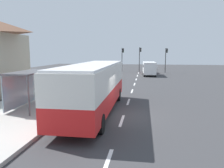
{
  "coord_description": "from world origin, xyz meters",
  "views": [
    {
      "loc": [
        1.53,
        -13.39,
        3.95
      ],
      "look_at": [
        -1.0,
        3.47,
        1.5
      ],
      "focal_mm": 35.54,
      "sensor_mm": 36.0,
      "label": 1
    }
  ],
  "objects": [
    {
      "name": "recycling_bin_blue",
      "position": [
        -4.2,
        2.46,
        0.66
      ],
      "size": [
        0.52,
        0.52,
        0.95
      ],
      "primitive_type": "cylinder",
      "color": "blue",
      "rests_on": "sidewalk_platform"
    },
    {
      "name": "white_van",
      "position": [
        2.2,
        24.72,
        1.34
      ],
      "size": [
        2.24,
        5.29,
        2.3
      ],
      "color": "white",
      "rests_on": "ground"
    },
    {
      "name": "bus",
      "position": [
        -1.71,
        0.49,
        1.84
      ],
      "size": [
        2.6,
        11.03,
        3.21
      ],
      "color": "red",
      "rests_on": "ground"
    },
    {
      "name": "traffic_light_near_side",
      "position": [
        5.5,
        31.01,
        3.17
      ],
      "size": [
        0.49,
        0.28,
        4.74
      ],
      "color": "#2D2D2D",
      "rests_on": "ground"
    },
    {
      "name": "lane_stripe_seg_5",
      "position": [
        0.25,
        19.0,
        0.01
      ],
      "size": [
        0.16,
        2.2,
        0.01
      ],
      "primitive_type": "cube",
      "color": "silver",
      "rests_on": "ground"
    },
    {
      "name": "ground_plane",
      "position": [
        0.0,
        14.0,
        -0.02
      ],
      "size": [
        56.0,
        92.0,
        0.04
      ],
      "primitive_type": "cube",
      "color": "#38383A"
    },
    {
      "name": "traffic_light_far_side",
      "position": [
        -3.1,
        31.81,
        3.2
      ],
      "size": [
        0.49,
        0.28,
        4.79
      ],
      "color": "#2D2D2D",
      "rests_on": "ground"
    },
    {
      "name": "sedan_near",
      "position": [
        2.3,
        29.32,
        0.79
      ],
      "size": [
        1.91,
        4.44,
        1.52
      ],
      "color": "#A51919",
      "rests_on": "ground"
    },
    {
      "name": "lane_stripe_seg_1",
      "position": [
        0.25,
        -1.0,
        0.01
      ],
      "size": [
        0.16,
        2.2,
        0.01
      ],
      "primitive_type": "cube",
      "color": "silver",
      "rests_on": "ground"
    },
    {
      "name": "lane_stripe_seg_7",
      "position": [
        0.25,
        29.0,
        0.01
      ],
      "size": [
        0.16,
        2.2,
        0.01
      ],
      "primitive_type": "cube",
      "color": "silver",
      "rests_on": "ground"
    },
    {
      "name": "lane_stripe_seg_3",
      "position": [
        0.25,
        9.0,
        0.01
      ],
      "size": [
        0.16,
        2.2,
        0.01
      ],
      "primitive_type": "cube",
      "color": "silver",
      "rests_on": "ground"
    },
    {
      "name": "recycling_bin_yellow",
      "position": [
        -4.2,
        1.06,
        0.66
      ],
      "size": [
        0.52,
        0.52,
        0.95
      ],
      "primitive_type": "cylinder",
      "color": "yellow",
      "rests_on": "sidewalk_platform"
    },
    {
      "name": "recycling_bin_green",
      "position": [
        -4.2,
        1.76,
        0.66
      ],
      "size": [
        0.52,
        0.52,
        0.95
      ],
      "primitive_type": "cylinder",
      "color": "green",
      "rests_on": "sidewalk_platform"
    },
    {
      "name": "sedan_far",
      "position": [
        2.3,
        38.29,
        0.79
      ],
      "size": [
        1.9,
        4.43,
        1.52
      ],
      "color": "#B7B7BC",
      "rests_on": "ground"
    },
    {
      "name": "sidewalk_platform",
      "position": [
        -6.4,
        2.0,
        0.09
      ],
      "size": [
        6.2,
        30.0,
        0.18
      ],
      "primitive_type": "cube",
      "color": "#ADAAA3",
      "rests_on": "ground"
    },
    {
      "name": "lane_stripe_seg_4",
      "position": [
        0.25,
        14.0,
        0.01
      ],
      "size": [
        0.16,
        2.2,
        0.01
      ],
      "primitive_type": "cube",
      "color": "silver",
      "rests_on": "ground"
    },
    {
      "name": "bus_shelter",
      "position": [
        -6.41,
        0.47,
        2.1
      ],
      "size": [
        1.8,
        4.0,
        2.5
      ],
      "color": "#4C4C51",
      "rests_on": "sidewalk_platform"
    },
    {
      "name": "lane_stripe_seg_0",
      "position": [
        0.25,
        -6.0,
        0.01
      ],
      "size": [
        0.16,
        2.2,
        0.01
      ],
      "primitive_type": "cube",
      "color": "silver",
      "rests_on": "ground"
    },
    {
      "name": "lane_stripe_seg_6",
      "position": [
        0.25,
        24.0,
        0.01
      ],
      "size": [
        0.16,
        2.2,
        0.01
      ],
      "primitive_type": "cube",
      "color": "silver",
      "rests_on": "ground"
    },
    {
      "name": "lane_stripe_seg_2",
      "position": [
        0.25,
        4.0,
        0.01
      ],
      "size": [
        0.16,
        2.2,
        0.01
      ],
      "primitive_type": "cube",
      "color": "silver",
      "rests_on": "ground"
    },
    {
      "name": "traffic_light_median",
      "position": [
        0.4,
        32.61,
        3.28
      ],
      "size": [
        0.49,
        0.28,
        4.93
      ],
      "color": "#2D2D2D",
      "rests_on": "ground"
    }
  ]
}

